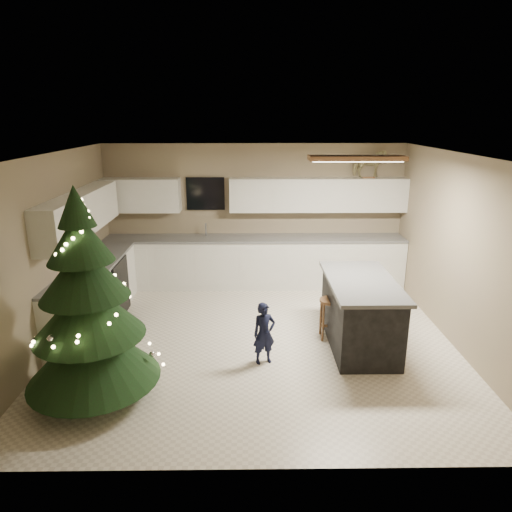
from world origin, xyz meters
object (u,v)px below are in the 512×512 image
Objects in this scene: island at (360,312)px; toddler at (264,333)px; rocking_horse at (370,164)px; christmas_tree at (88,316)px; bar_stool at (330,309)px.

island is 2.07× the size of toddler.
rocking_horse is (1.96, 2.94, 1.85)m from toddler.
rocking_horse reaches higher than christmas_tree.
rocking_horse is (3.90, 3.64, 1.26)m from christmas_tree.
bar_stool is 1.18m from toddler.
toddler is 3.99m from rocking_horse.
bar_stool is 0.25× the size of christmas_tree.
bar_stool is at bearing 152.05° from island.
christmas_tree is at bearing -178.83° from toddler.
toddler is at bearing -144.76° from bar_stool.
rocking_horse reaches higher than bar_stool.
island is at bearing 1.05° from toddler.
rocking_horse is (0.63, 2.46, 1.78)m from island.
christmas_tree is 4.09× the size of rocking_horse.
christmas_tree is (-3.27, -1.18, 0.51)m from island.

